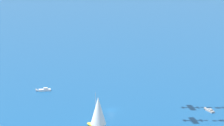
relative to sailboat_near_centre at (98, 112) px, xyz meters
name	(u,v)px	position (x,y,z in m)	size (l,w,h in m)	color
ground_plane	(111,110)	(10.83, -18.59, -5.92)	(2000.00, 2000.00, 0.00)	navy
sailboat_near_centre	(98,112)	(0.00, 0.00, 0.00)	(10.10, 5.61, 12.98)	gold
motorboat_far_port	(209,110)	(-19.32, -43.50, -5.51)	(5.42, 3.42, 1.54)	#9E9993
motorboat_far_stbd	(43,90)	(52.99, -17.31, -5.38)	(5.81, 6.44, 2.01)	white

